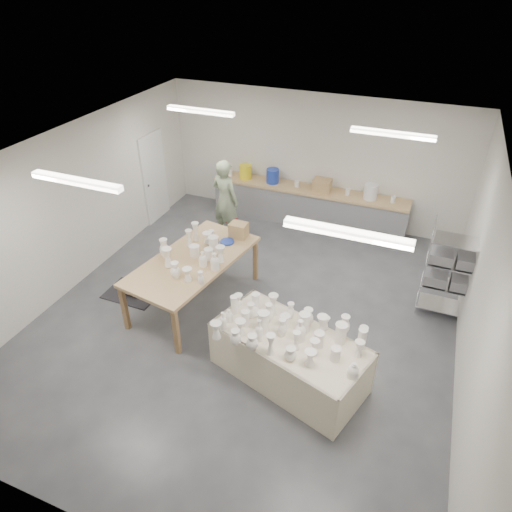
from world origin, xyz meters
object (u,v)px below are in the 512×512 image
at_px(drying_table, 289,355).
at_px(potter, 225,200).
at_px(red_stool, 231,221).
at_px(work_table, 197,257).

xyz_separation_m(drying_table, potter, (-2.63, 3.45, 0.47)).
bearing_deg(potter, red_stool, -74.42).
relative_size(drying_table, potter, 1.35).
xyz_separation_m(drying_table, red_stool, (-2.63, 3.72, -0.20)).
bearing_deg(drying_table, work_table, 168.85).
xyz_separation_m(work_table, potter, (-0.51, 2.28, -0.03)).
height_order(potter, red_stool, potter).
bearing_deg(work_table, red_stool, 111.02).
height_order(drying_table, red_stool, drying_table).
xyz_separation_m(potter, red_stool, (0.00, 0.27, -0.67)).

